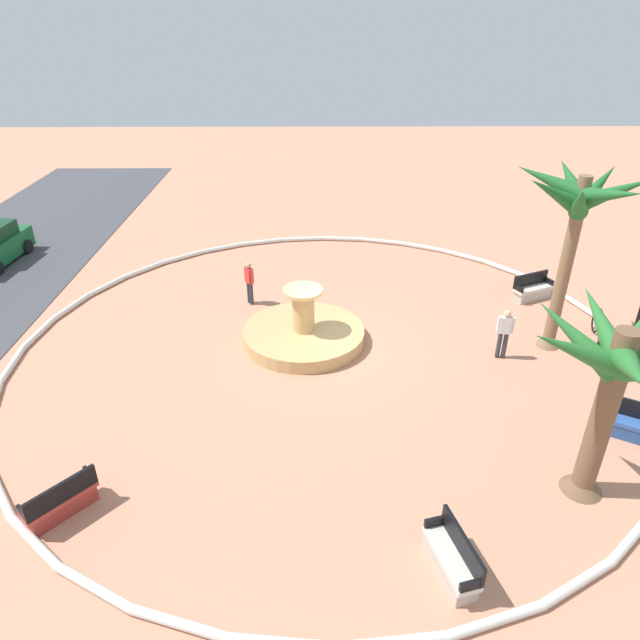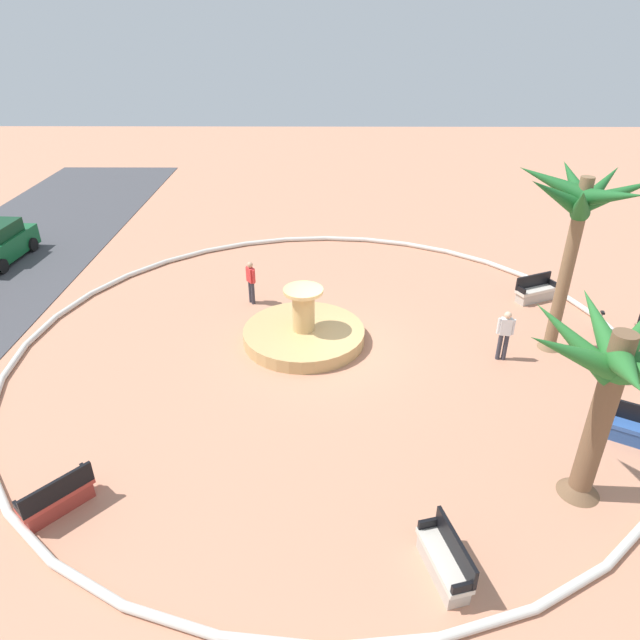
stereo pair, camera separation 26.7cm
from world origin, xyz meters
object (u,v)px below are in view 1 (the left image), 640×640
at_px(person_cyclist_photo, 249,281).
at_px(bench_southeast, 636,427).
at_px(trash_bin, 602,349).
at_px(bicycle_red_frame, 599,329).
at_px(bench_north, 61,502).
at_px(bench_west, 532,291).
at_px(palm_tree_near_fountain, 617,371).
at_px(bench_east, 452,560).
at_px(palm_tree_by_curb, 578,211).
at_px(fountain, 304,333).
at_px(person_pedestrian_stroll, 504,332).

bearing_deg(person_cyclist_photo, bench_southeast, -125.87).
relative_size(trash_bin, bicycle_red_frame, 0.43).
relative_size(bench_north, trash_bin, 2.10).
height_order(bench_west, person_cyclist_photo, person_cyclist_photo).
bearing_deg(bench_west, palm_tree_near_fountain, 167.62).
bearing_deg(bench_east, bench_southeast, -54.98).
bearing_deg(bicycle_red_frame, bench_north, 116.02).
bearing_deg(palm_tree_by_curb, bench_west, -10.11).
height_order(palm_tree_near_fountain, bicycle_red_frame, palm_tree_near_fountain).
height_order(palm_tree_near_fountain, bench_east, palm_tree_near_fountain).
height_order(palm_tree_near_fountain, bench_southeast, palm_tree_near_fountain).
bearing_deg(palm_tree_near_fountain, bench_north, 93.14).
height_order(fountain, palm_tree_near_fountain, palm_tree_near_fountain).
bearing_deg(bench_north, bicycle_red_frame, -63.98).
height_order(fountain, person_cyclist_photo, fountain).
xyz_separation_m(bench_west, person_pedestrian_stroll, (-4.15, 2.41, 0.61)).
height_order(palm_tree_by_curb, person_cyclist_photo, palm_tree_by_curb).
relative_size(palm_tree_near_fountain, person_pedestrian_stroll, 2.66).
bearing_deg(palm_tree_by_curb, palm_tree_near_fountain, 166.41).
xyz_separation_m(fountain, person_cyclist_photo, (2.78, 2.06, 0.65)).
xyz_separation_m(bench_north, person_pedestrian_stroll, (6.26, -11.49, 0.61)).
distance_m(fountain, bicycle_red_frame, 9.92).
height_order(fountain, bicycle_red_frame, fountain).
xyz_separation_m(palm_tree_near_fountain, bench_west, (9.77, -2.14, -2.94)).
xyz_separation_m(bench_southeast, person_pedestrian_stroll, (3.88, 2.35, 0.61)).
distance_m(palm_tree_near_fountain, person_cyclist_photo, 13.03).
distance_m(bench_north, bicycle_red_frame, 16.81).
distance_m(bench_southeast, trash_bin, 3.82).
height_order(palm_tree_by_curb, bench_north, palm_tree_by_curb).
relative_size(palm_tree_by_curb, bench_east, 3.53).
bearing_deg(bench_east, person_cyclist_photo, 23.54).
distance_m(palm_tree_near_fountain, palm_tree_by_curb, 6.66).
xyz_separation_m(palm_tree_near_fountain, bench_east, (-2.20, 3.53, -2.94)).
bearing_deg(fountain, person_cyclist_photo, 36.46).
distance_m(palm_tree_by_curb, bench_east, 10.81).
bearing_deg(bench_west, person_cyclist_photo, 91.49).
bearing_deg(bicycle_red_frame, trash_bin, 160.08).
xyz_separation_m(palm_tree_near_fountain, trash_bin, (5.48, -2.90, -2.90)).
distance_m(trash_bin, person_pedestrian_stroll, 3.22).
relative_size(bench_east, bench_southeast, 1.02).
bearing_deg(palm_tree_near_fountain, trash_bin, -27.92).
bearing_deg(bench_north, palm_tree_near_fountain, -86.86).
height_order(bench_east, bench_southeast, same).
xyz_separation_m(bench_east, bicycle_red_frame, (8.93, -6.89, 0.04)).
bearing_deg(bicycle_red_frame, palm_tree_by_curb, 101.96).
relative_size(fountain, trash_bin, 5.55).
height_order(bench_southeast, bicycle_red_frame, bench_southeast).
distance_m(bench_north, person_cyclist_photo, 10.62).
bearing_deg(palm_tree_by_curb, person_pedestrian_stroll, 112.01).
xyz_separation_m(palm_tree_by_curb, person_cyclist_photo, (3.14, 10.16, -3.67)).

